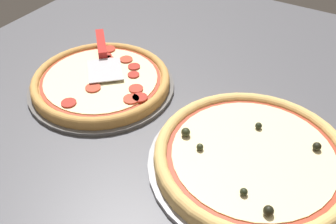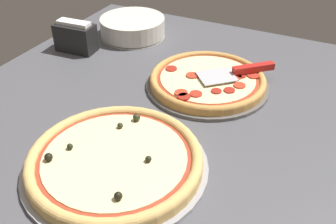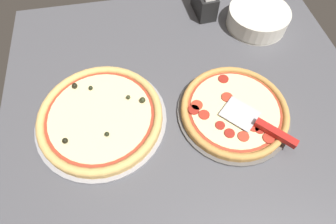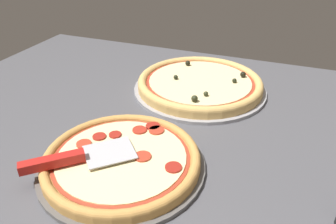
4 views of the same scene
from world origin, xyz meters
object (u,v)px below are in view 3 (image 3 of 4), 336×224
at_px(serving_spatula, 266,128).
at_px(plate_stack, 258,18).
at_px(napkin_holder, 204,2).
at_px(pizza_back, 100,116).
at_px(pizza_front, 234,110).

height_order(serving_spatula, plate_stack, plate_stack).
relative_size(serving_spatula, napkin_holder, 1.48).
relative_size(pizza_back, plate_stack, 1.64).
height_order(plate_stack, napkin_holder, napkin_holder).
xyz_separation_m(pizza_front, plate_stack, (0.38, -0.21, 0.01)).
height_order(pizza_back, napkin_holder, napkin_holder).
xyz_separation_m(pizza_front, napkin_holder, (0.49, -0.03, 0.03)).
bearing_deg(pizza_back, napkin_holder, -45.16).
bearing_deg(serving_spatula, pizza_front, 36.16).
distance_m(pizza_back, serving_spatula, 0.50).
distance_m(serving_spatula, plate_stack, 0.49).
bearing_deg(serving_spatula, napkin_holder, 3.62).
relative_size(pizza_front, serving_spatula, 1.65).
distance_m(plate_stack, napkin_holder, 0.22).
bearing_deg(pizza_back, serving_spatula, -106.12).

